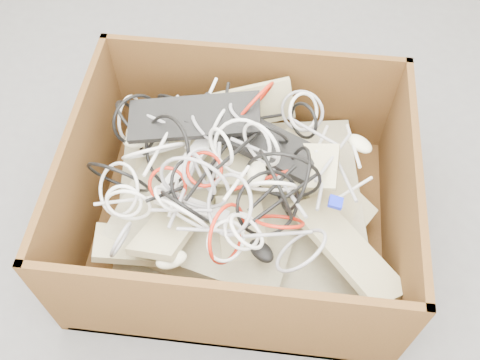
# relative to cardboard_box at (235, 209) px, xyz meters

# --- Properties ---
(ground) EXTENTS (3.00, 3.00, 0.00)m
(ground) POSITION_rel_cardboard_box_xyz_m (-0.01, 0.22, -0.13)
(ground) COLOR #545457
(ground) RESTS_ON ground
(cardboard_box) EXTENTS (1.14, 0.95, 0.51)m
(cardboard_box) POSITION_rel_cardboard_box_xyz_m (0.00, 0.00, 0.00)
(cardboard_box) COLOR #39280E
(cardboard_box) RESTS_ON ground
(keyboard_pile) EXTENTS (1.06, 0.87, 0.39)m
(keyboard_pile) POSITION_rel_cardboard_box_xyz_m (0.01, 0.02, 0.15)
(keyboard_pile) COLOR tan
(keyboard_pile) RESTS_ON cardboard_box
(mice_scatter) EXTENTS (0.91, 0.61, 0.21)m
(mice_scatter) POSITION_rel_cardboard_box_xyz_m (-0.01, -0.01, 0.22)
(mice_scatter) COLOR beige
(mice_scatter) RESTS_ON keyboard_pile
(power_strip_left) EXTENTS (0.20, 0.29, 0.13)m
(power_strip_left) POSITION_rel_cardboard_box_xyz_m (-0.16, 0.04, 0.21)
(power_strip_left) COLOR silver
(power_strip_left) RESTS_ON keyboard_pile
(power_strip_right) EXTENTS (0.26, 0.09, 0.08)m
(power_strip_right) POSITION_rel_cardboard_box_xyz_m (-0.13, -0.13, 0.20)
(power_strip_right) COLOR silver
(power_strip_right) RESTS_ON keyboard_pile
(vga_plug) EXTENTS (0.05, 0.05, 0.03)m
(vga_plug) POSITION_rel_cardboard_box_xyz_m (0.34, -0.08, 0.24)
(vga_plug) COLOR #0E1DD3
(vga_plug) RESTS_ON keyboard_pile
(cable_tangle) EXTENTS (1.03, 0.76, 0.43)m
(cable_tangle) POSITION_rel_cardboard_box_xyz_m (-0.08, 0.00, 0.27)
(cable_tangle) COLOR silver
(cable_tangle) RESTS_ON keyboard_pile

